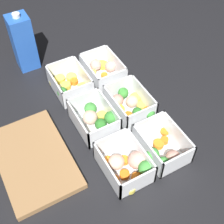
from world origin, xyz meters
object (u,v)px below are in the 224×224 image
container_far_center (96,118)px  juice_carton (23,43)px  container_near_left (163,150)px  container_near_center (130,104)px  container_near_right (103,70)px  container_far_right (70,85)px  container_far_left (128,165)px

container_far_center → juice_carton: size_ratio=0.73×
container_near_left → container_near_center: size_ratio=0.98×
container_near_center → container_near_right: 0.18m
container_near_right → container_far_right: bearing=96.0°
container_far_right → container_far_left: bearing=-178.2°
container_near_right → container_near_left: bearing=178.5°
container_near_center → container_near_right: bearing=0.0°
container_near_left → juice_carton: (0.53, 0.19, 0.07)m
container_near_left → juice_carton: juice_carton is taller
container_far_left → container_far_right: same height
container_near_left → juice_carton: size_ratio=0.73×
container_near_left → container_far_left: 0.10m
container_near_center → juice_carton: bearing=30.2°
container_far_center → container_far_right: size_ratio=0.93×
container_near_left → container_far_center: bearing=30.7°
container_near_right → container_far_center: same height
container_far_left → container_far_center: same height
container_near_left → container_far_right: size_ratio=0.93×
container_near_right → juice_carton: juice_carton is taller
container_near_left → container_far_right: 0.37m
container_near_center → container_far_left: same height
container_near_center → container_far_right: 0.21m
container_far_center → container_near_left: bearing=-149.3°
container_near_right → container_far_center: size_ratio=1.02×
container_near_right → container_far_left: bearing=162.2°
container_near_left → container_far_right: bearing=18.3°
container_far_left → container_far_right: bearing=1.8°
container_near_right → container_far_center: (-0.18, 0.12, 0.00)m
container_near_left → container_far_center: same height
container_far_left → container_far_center: (0.17, 0.00, 0.00)m
container_near_left → container_far_left: (0.01, 0.10, -0.00)m
container_near_center → container_far_left: size_ratio=1.02×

